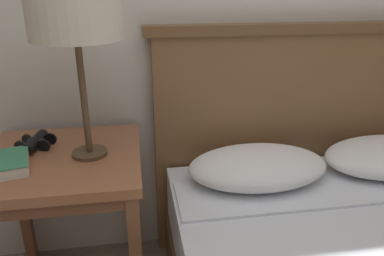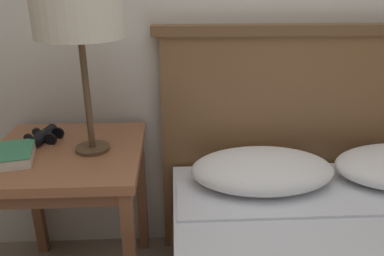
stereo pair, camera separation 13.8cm
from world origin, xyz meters
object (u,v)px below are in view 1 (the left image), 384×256
object	(u,v)px
nightstand	(65,177)
binoculars_pair	(35,142)
book_on_nightstand	(9,163)
table_lamp	(75,21)

from	to	relation	value
nightstand	binoculars_pair	size ratio (longest dim) A/B	4.11
nightstand	book_on_nightstand	bearing A→B (deg)	-154.02
book_on_nightstand	binoculars_pair	size ratio (longest dim) A/B	1.29
nightstand	book_on_nightstand	distance (m)	0.21
nightstand	binoculars_pair	distance (m)	0.18
nightstand	book_on_nightstand	size ratio (longest dim) A/B	3.18
nightstand	table_lamp	size ratio (longest dim) A/B	1.19
book_on_nightstand	binoculars_pair	world-z (taller)	binoculars_pair
binoculars_pair	book_on_nightstand	bearing A→B (deg)	-106.50
table_lamp	book_on_nightstand	size ratio (longest dim) A/B	2.68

